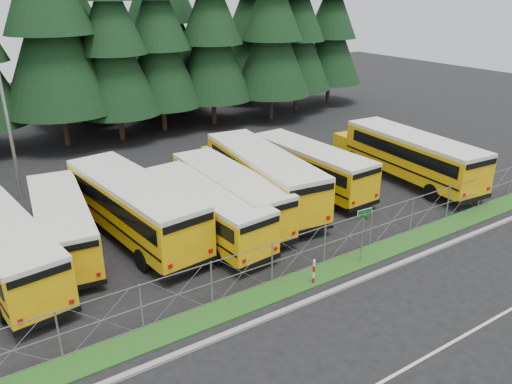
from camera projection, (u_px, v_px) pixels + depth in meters
ground at (326, 249)px, 24.98m from camera, size 120.00×120.00×0.00m
curb at (371, 276)px, 22.56m from camera, size 50.00×0.25×0.12m
grass_verge at (349, 263)px, 23.66m from camera, size 50.00×1.40×0.06m
road_lane_line at (465, 335)px, 18.79m from camera, size 50.00×0.12×0.01m
chainlink_fence at (341, 239)px, 23.83m from camera, size 44.00×0.10×2.00m
brick_building at (141, 72)px, 57.85m from camera, size 22.00×10.00×6.00m
bus_0 at (5, 250)px, 21.95m from camera, size 3.94×11.22×2.88m
bus_1 at (62, 224)px, 24.50m from camera, size 3.71×10.65×2.73m
bus_2 at (131, 207)px, 25.77m from camera, size 4.29×12.51×3.21m
bus_3 at (201, 210)px, 25.93m from camera, size 3.50×10.84×2.79m
bus_4 at (226, 195)px, 27.78m from camera, size 2.74×11.06×2.89m
bus_5 at (260, 177)px, 29.87m from camera, size 4.31×12.65×3.25m
bus_6 at (307, 167)px, 32.02m from camera, size 3.12×11.11×2.88m
bus_east at (407, 157)px, 33.45m from camera, size 3.75×12.37×3.20m
street_sign at (364, 225)px, 22.95m from camera, size 0.84×0.55×2.81m
striped_bollard at (314, 272)px, 21.85m from camera, size 0.11×0.11×1.20m
light_standard at (6, 112)px, 28.75m from camera, size 0.70×0.35×10.14m
conifer_3 at (50, 21)px, 37.71m from camera, size 8.85×8.85×19.57m
conifer_4 at (113, 44)px, 39.90m from camera, size 7.18×7.18×15.88m
conifer_5 at (159, 40)px, 42.75m from camera, size 7.17×7.17×15.87m
conifer_6 at (211, 35)px, 44.90m from camera, size 7.41×7.41×16.38m
conifer_7 at (272, 31)px, 46.58m from camera, size 7.55×7.55×16.70m
conifer_8 at (298, 33)px, 50.33m from camera, size 7.13×7.13×15.76m
conifer_9 at (331, 31)px, 53.85m from camera, size 7.04×7.04×15.58m
conifer_11 at (67, 23)px, 44.61m from camera, size 8.28×8.28×18.30m
conifer_12 at (161, 11)px, 47.62m from camera, size 9.04×9.04×19.99m
conifer_13 at (251, 30)px, 54.06m from camera, size 7.14×7.14×15.79m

